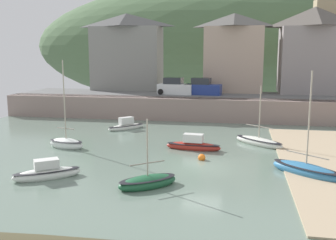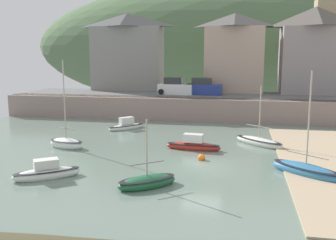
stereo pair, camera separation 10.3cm
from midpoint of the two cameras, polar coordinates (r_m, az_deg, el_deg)
The scene contains 17 objects.
ground at distance 15.77m, azimuth 6.78°, elevation -16.34°, with size 48.00×41.00×0.61m.
quay_seawall at distance 41.65m, azimuth 7.67°, elevation 1.81°, with size 48.00×9.40×2.40m.
hillside_backdrop at distance 78.93m, azimuth 9.64°, elevation 10.77°, with size 80.00×44.00×24.53m.
waterfront_building_left at distance 51.08m, azimuth -5.96°, elevation 10.07°, with size 9.18×4.39×9.78m.
waterfront_building_centre at distance 48.90m, azimuth 9.87°, elevation 9.86°, with size 7.30×5.55×9.56m.
waterfront_building_right at distance 49.59m, azimuth 20.90°, elevation 9.70°, with size 7.94×6.27×10.13m.
church_with_spire at distance 54.01m, azimuth 22.48°, elevation 13.09°, with size 3.00×3.00×16.42m.
sailboat_far_left at distance 24.31m, azimuth 19.87°, elevation -7.02°, with size 4.28×3.86×6.36m.
sailboat_blue_trim at distance 36.78m, azimuth -6.08°, elevation -0.87°, with size 3.26×3.50×1.28m.
sailboat_white_hull at distance 23.40m, azimuth -17.43°, elevation -7.48°, with size 3.75×3.11×1.31m.
dinghy_open_wooden at distance 21.03m, azimuth -2.98°, elevation -9.16°, with size 3.45×3.17×3.89m.
rowboat_small_beached at distance 28.92m, azimuth 3.87°, elevation -3.75°, with size 4.22×1.42×1.35m.
fishing_boat_green at distance 31.12m, azimuth 13.41°, elevation -3.14°, with size 4.11×3.79×4.84m.
sailboat_nearest_shore at distance 30.40m, azimuth -14.74°, elevation -3.37°, with size 3.20×1.97×6.84m.
parked_car_near_slipway at distance 45.21m, azimuth 1.21°, elevation 4.88°, with size 4.25×2.11×1.95m.
parked_car_by_wall at distance 44.78m, azimuth 5.34°, elevation 4.79°, with size 4.26×2.15×1.95m.
mooring_buoy at distance 26.19m, azimuth 5.11°, elevation -5.60°, with size 0.51×0.51×0.51m.
Camera 2 is at (2.36, -23.68, 7.10)m, focal length 41.10 mm.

